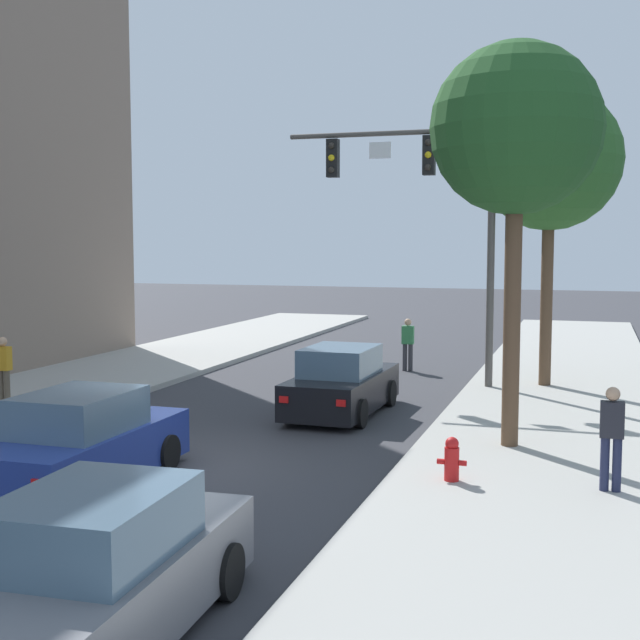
{
  "coord_description": "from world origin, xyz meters",
  "views": [
    {
      "loc": [
        7.14,
        -13.31,
        4.02
      ],
      "look_at": [
        0.49,
        7.58,
        2.0
      ],
      "focal_mm": 47.8,
      "sensor_mm": 36.0,
      "label": 1
    }
  ],
  "objects_px": {
    "pedestrian_crossing_road": "(408,342)",
    "fire_hydrant": "(452,459)",
    "car_following_blue": "(83,444)",
    "street_tree_second": "(550,160)",
    "car_lead_black": "(342,384)",
    "street_tree_nearest": "(516,131)",
    "pedestrian_sidewalk_left_walker": "(3,368)",
    "pedestrian_sidewalk_right_walker": "(612,433)",
    "traffic_signal_mast": "(433,194)",
    "car_third_grey": "(101,574)"
  },
  "relations": [
    {
      "from": "pedestrian_crossing_road",
      "to": "street_tree_nearest",
      "type": "distance_m",
      "value": 11.58
    },
    {
      "from": "car_lead_black",
      "to": "fire_hydrant",
      "type": "height_order",
      "value": "car_lead_black"
    },
    {
      "from": "pedestrian_crossing_road",
      "to": "fire_hydrant",
      "type": "xyz_separation_m",
      "value": [
        3.31,
        -12.33,
        -0.41
      ]
    },
    {
      "from": "car_following_blue",
      "to": "traffic_signal_mast",
      "type": "bearing_deg",
      "value": 71.34
    },
    {
      "from": "traffic_signal_mast",
      "to": "fire_hydrant",
      "type": "xyz_separation_m",
      "value": [
        2.05,
        -9.33,
        -4.79
      ]
    },
    {
      "from": "pedestrian_sidewalk_left_walker",
      "to": "street_tree_nearest",
      "type": "bearing_deg",
      "value": -1.8
    },
    {
      "from": "car_lead_black",
      "to": "street_tree_nearest",
      "type": "bearing_deg",
      "value": -31.85
    },
    {
      "from": "car_following_blue",
      "to": "street_tree_second",
      "type": "height_order",
      "value": "street_tree_second"
    },
    {
      "from": "traffic_signal_mast",
      "to": "pedestrian_sidewalk_left_walker",
      "type": "relative_size",
      "value": 4.57
    },
    {
      "from": "street_tree_nearest",
      "to": "pedestrian_sidewalk_right_walker",
      "type": "bearing_deg",
      "value": -55.5
    },
    {
      "from": "car_following_blue",
      "to": "street_tree_second",
      "type": "bearing_deg",
      "value": 60.23
    },
    {
      "from": "traffic_signal_mast",
      "to": "street_tree_second",
      "type": "xyz_separation_m",
      "value": [
        2.99,
        0.71,
        0.87
      ]
    },
    {
      "from": "pedestrian_sidewalk_left_walker",
      "to": "pedestrian_sidewalk_right_walker",
      "type": "bearing_deg",
      "value": -12.28
    },
    {
      "from": "street_tree_nearest",
      "to": "street_tree_second",
      "type": "height_order",
      "value": "street_tree_second"
    },
    {
      "from": "pedestrian_sidewalk_left_walker",
      "to": "pedestrian_sidewalk_right_walker",
      "type": "xyz_separation_m",
      "value": [
        13.53,
        -2.95,
        0.0
      ]
    },
    {
      "from": "pedestrian_sidewalk_right_walker",
      "to": "pedestrian_crossing_road",
      "type": "bearing_deg",
      "value": 115.32
    },
    {
      "from": "car_lead_black",
      "to": "pedestrian_sidewalk_left_walker",
      "type": "distance_m",
      "value": 7.99
    },
    {
      "from": "car_lead_black",
      "to": "fire_hydrant",
      "type": "bearing_deg",
      "value": -57.22
    },
    {
      "from": "fire_hydrant",
      "to": "street_tree_second",
      "type": "xyz_separation_m",
      "value": [
        0.95,
        10.04,
        5.66
      ]
    },
    {
      "from": "traffic_signal_mast",
      "to": "pedestrian_sidewalk_right_walker",
      "type": "distance_m",
      "value": 11.05
    },
    {
      "from": "car_third_grey",
      "to": "street_tree_nearest",
      "type": "xyz_separation_m",
      "value": [
        3.18,
        9.14,
        5.33
      ]
    },
    {
      "from": "traffic_signal_mast",
      "to": "pedestrian_sidewalk_right_walker",
      "type": "bearing_deg",
      "value": -63.89
    },
    {
      "from": "pedestrian_sidewalk_left_walker",
      "to": "traffic_signal_mast",
      "type": "bearing_deg",
      "value": 34.5
    },
    {
      "from": "car_lead_black",
      "to": "car_third_grey",
      "type": "bearing_deg",
      "value": -85.61
    },
    {
      "from": "car_lead_black",
      "to": "pedestrian_crossing_road",
      "type": "bearing_deg",
      "value": 89.27
    },
    {
      "from": "car_following_blue",
      "to": "street_tree_nearest",
      "type": "xyz_separation_m",
      "value": [
        6.44,
        4.44,
        5.33
      ]
    },
    {
      "from": "street_tree_nearest",
      "to": "pedestrian_sidewalk_left_walker",
      "type": "bearing_deg",
      "value": 178.2
    },
    {
      "from": "car_following_blue",
      "to": "pedestrian_sidewalk_right_walker",
      "type": "distance_m",
      "value": 8.43
    },
    {
      "from": "car_third_grey",
      "to": "pedestrian_crossing_road",
      "type": "bearing_deg",
      "value": 92.47
    },
    {
      "from": "pedestrian_crossing_road",
      "to": "fire_hydrant",
      "type": "distance_m",
      "value": 12.77
    },
    {
      "from": "traffic_signal_mast",
      "to": "pedestrian_sidewalk_left_walker",
      "type": "distance_m",
      "value": 11.76
    },
    {
      "from": "car_third_grey",
      "to": "pedestrian_sidewalk_left_walker",
      "type": "distance_m",
      "value": 12.82
    },
    {
      "from": "traffic_signal_mast",
      "to": "street_tree_second",
      "type": "bearing_deg",
      "value": 13.4
    },
    {
      "from": "car_lead_black",
      "to": "fire_hydrant",
      "type": "xyz_separation_m",
      "value": [
        3.4,
        -5.28,
        -0.22
      ]
    },
    {
      "from": "car_following_blue",
      "to": "car_third_grey",
      "type": "bearing_deg",
      "value": -55.16
    },
    {
      "from": "car_third_grey",
      "to": "pedestrian_sidewalk_left_walker",
      "type": "relative_size",
      "value": 2.62
    },
    {
      "from": "car_following_blue",
      "to": "pedestrian_crossing_road",
      "type": "xyz_separation_m",
      "value": [
        2.46,
        14.02,
        0.19
      ]
    },
    {
      "from": "car_third_grey",
      "to": "street_tree_second",
      "type": "distance_m",
      "value": 17.66
    },
    {
      "from": "car_following_blue",
      "to": "pedestrian_sidewalk_right_walker",
      "type": "xyz_separation_m",
      "value": [
        8.22,
        1.87,
        0.34
      ]
    },
    {
      "from": "pedestrian_sidewalk_right_walker",
      "to": "car_lead_black",
      "type": "bearing_deg",
      "value": 138.85
    },
    {
      "from": "pedestrian_sidewalk_right_walker",
      "to": "pedestrian_sidewalk_left_walker",
      "type": "bearing_deg",
      "value": 167.72
    },
    {
      "from": "pedestrian_crossing_road",
      "to": "fire_hydrant",
      "type": "relative_size",
      "value": 2.28
    },
    {
      "from": "pedestrian_crossing_road",
      "to": "street_tree_second",
      "type": "height_order",
      "value": "street_tree_second"
    },
    {
      "from": "car_following_blue",
      "to": "pedestrian_sidewalk_right_walker",
      "type": "bearing_deg",
      "value": 12.8
    },
    {
      "from": "car_following_blue",
      "to": "pedestrian_sidewalk_left_walker",
      "type": "bearing_deg",
      "value": 137.85
    },
    {
      "from": "pedestrian_sidewalk_left_walker",
      "to": "car_third_grey",
      "type": "bearing_deg",
      "value": -47.92
    },
    {
      "from": "pedestrian_crossing_road",
      "to": "pedestrian_sidewalk_right_walker",
      "type": "relative_size",
      "value": 1.0
    },
    {
      "from": "car_following_blue",
      "to": "pedestrian_sidewalk_left_walker",
      "type": "height_order",
      "value": "pedestrian_sidewalk_left_walker"
    },
    {
      "from": "street_tree_second",
      "to": "pedestrian_sidewalk_left_walker",
      "type": "bearing_deg",
      "value": -150.07
    },
    {
      "from": "car_lead_black",
      "to": "street_tree_second",
      "type": "xyz_separation_m",
      "value": [
        4.34,
        4.77,
        5.45
      ]
    }
  ]
}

